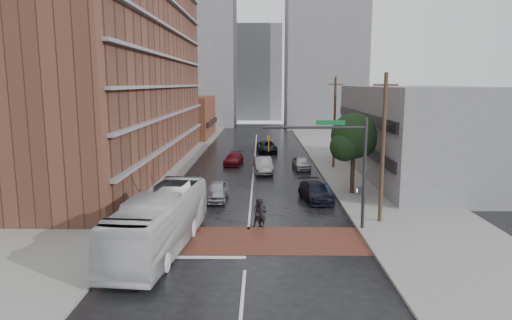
{
  "coord_description": "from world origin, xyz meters",
  "views": [
    {
      "loc": [
        0.81,
        -25.67,
        9.28
      ],
      "look_at": [
        0.42,
        8.73,
        3.5
      ],
      "focal_mm": 32.0,
      "sensor_mm": 36.0,
      "label": 1
    }
  ],
  "objects_px": {
    "car_travel_b": "(263,165)",
    "car_travel_c": "(234,159)",
    "transit_bus": "(160,221)",
    "pedestrian_a": "(261,213)",
    "car_parked_mid": "(316,192)",
    "car_parked_near": "(319,192)",
    "pedestrian_b": "(259,213)",
    "suv_travel": "(267,147)",
    "car_parked_far": "(301,163)",
    "car_travel_a": "(216,191)"
  },
  "relations": [
    {
      "from": "pedestrian_b",
      "to": "car_parked_far",
      "type": "height_order",
      "value": "pedestrian_b"
    },
    {
      "from": "car_travel_b",
      "to": "car_parked_mid",
      "type": "relative_size",
      "value": 1.0
    },
    {
      "from": "transit_bus",
      "to": "suv_travel",
      "type": "height_order",
      "value": "transit_bus"
    },
    {
      "from": "car_travel_b",
      "to": "car_parked_mid",
      "type": "xyz_separation_m",
      "value": [
        4.19,
        -11.4,
        -0.1
      ]
    },
    {
      "from": "car_travel_a",
      "to": "suv_travel",
      "type": "height_order",
      "value": "car_travel_a"
    },
    {
      "from": "suv_travel",
      "to": "car_travel_b",
      "type": "bearing_deg",
      "value": -97.06
    },
    {
      "from": "car_parked_near",
      "to": "pedestrian_b",
      "type": "bearing_deg",
      "value": -125.55
    },
    {
      "from": "car_travel_c",
      "to": "car_parked_mid",
      "type": "relative_size",
      "value": 0.9
    },
    {
      "from": "transit_bus",
      "to": "car_parked_mid",
      "type": "xyz_separation_m",
      "value": [
        10.06,
        11.05,
        -0.92
      ]
    },
    {
      "from": "suv_travel",
      "to": "pedestrian_a",
      "type": "bearing_deg",
      "value": -96.06
    },
    {
      "from": "pedestrian_b",
      "to": "car_travel_b",
      "type": "relative_size",
      "value": 0.38
    },
    {
      "from": "car_parked_far",
      "to": "car_travel_a",
      "type": "bearing_deg",
      "value": -125.39
    },
    {
      "from": "car_parked_mid",
      "to": "suv_travel",
      "type": "bearing_deg",
      "value": 88.86
    },
    {
      "from": "car_travel_b",
      "to": "suv_travel",
      "type": "height_order",
      "value": "car_travel_b"
    },
    {
      "from": "car_travel_b",
      "to": "car_parked_far",
      "type": "bearing_deg",
      "value": 21.84
    },
    {
      "from": "car_parked_far",
      "to": "transit_bus",
      "type": "bearing_deg",
      "value": -117.04
    },
    {
      "from": "car_travel_a",
      "to": "car_travel_c",
      "type": "height_order",
      "value": "car_travel_a"
    },
    {
      "from": "car_travel_a",
      "to": "suv_travel",
      "type": "xyz_separation_m",
      "value": [
        4.41,
        26.0,
        -0.01
      ]
    },
    {
      "from": "pedestrian_b",
      "to": "suv_travel",
      "type": "relative_size",
      "value": 0.35
    },
    {
      "from": "car_travel_c",
      "to": "car_parked_mid",
      "type": "xyz_separation_m",
      "value": [
        7.57,
        -16.4,
        0.07
      ]
    },
    {
      "from": "car_travel_c",
      "to": "car_parked_far",
      "type": "xyz_separation_m",
      "value": [
        7.57,
        -2.85,
        0.05
      ]
    },
    {
      "from": "car_travel_c",
      "to": "suv_travel",
      "type": "distance_m",
      "value": 10.4
    },
    {
      "from": "car_parked_far",
      "to": "car_travel_b",
      "type": "bearing_deg",
      "value": -157.62
    },
    {
      "from": "car_travel_c",
      "to": "car_parked_far",
      "type": "height_order",
      "value": "car_parked_far"
    },
    {
      "from": "transit_bus",
      "to": "pedestrian_a",
      "type": "xyz_separation_m",
      "value": [
        5.7,
        4.05,
        -0.71
      ]
    },
    {
      "from": "pedestrian_a",
      "to": "car_parked_far",
      "type": "xyz_separation_m",
      "value": [
        4.36,
        20.55,
        -0.23
      ]
    },
    {
      "from": "pedestrian_a",
      "to": "car_parked_near",
      "type": "relative_size",
      "value": 0.47
    },
    {
      "from": "car_parked_near",
      "to": "car_parked_far",
      "type": "relative_size",
      "value": 0.97
    },
    {
      "from": "car_travel_c",
      "to": "pedestrian_b",
      "type": "bearing_deg",
      "value": -74.93
    },
    {
      "from": "car_travel_b",
      "to": "car_travel_c",
      "type": "distance_m",
      "value": 6.04
    },
    {
      "from": "suv_travel",
      "to": "car_parked_mid",
      "type": "relative_size",
      "value": 1.08
    },
    {
      "from": "car_travel_b",
      "to": "transit_bus",
      "type": "bearing_deg",
      "value": -110.0
    },
    {
      "from": "pedestrian_b",
      "to": "car_travel_b",
      "type": "height_order",
      "value": "pedestrian_b"
    },
    {
      "from": "transit_bus",
      "to": "car_travel_c",
      "type": "height_order",
      "value": "transit_bus"
    },
    {
      "from": "transit_bus",
      "to": "pedestrian_a",
      "type": "relative_size",
      "value": 6.29
    },
    {
      "from": "car_parked_near",
      "to": "car_parked_mid",
      "type": "distance_m",
      "value": 0.26
    },
    {
      "from": "pedestrian_a",
      "to": "car_travel_c",
      "type": "xyz_separation_m",
      "value": [
        -3.2,
        23.4,
        -0.28
      ]
    },
    {
      "from": "transit_bus",
      "to": "car_travel_c",
      "type": "relative_size",
      "value": 2.61
    },
    {
      "from": "transit_bus",
      "to": "suv_travel",
      "type": "distance_m",
      "value": 37.63
    },
    {
      "from": "transit_bus",
      "to": "car_parked_near",
      "type": "height_order",
      "value": "transit_bus"
    },
    {
      "from": "car_travel_b",
      "to": "car_travel_c",
      "type": "bearing_deg",
      "value": 118.65
    },
    {
      "from": "car_travel_a",
      "to": "car_travel_b",
      "type": "xyz_separation_m",
      "value": [
        3.81,
        11.39,
        0.06
      ]
    },
    {
      "from": "car_travel_a",
      "to": "car_parked_near",
      "type": "height_order",
      "value": "car_travel_a"
    },
    {
      "from": "pedestrian_b",
      "to": "car_travel_b",
      "type": "bearing_deg",
      "value": 86.44
    },
    {
      "from": "car_parked_mid",
      "to": "car_parked_near",
      "type": "bearing_deg",
      "value": -9.01
    },
    {
      "from": "transit_bus",
      "to": "car_parked_far",
      "type": "xyz_separation_m",
      "value": [
        10.06,
        24.6,
        -0.94
      ]
    },
    {
      "from": "pedestrian_a",
      "to": "car_travel_b",
      "type": "distance_m",
      "value": 18.4
    },
    {
      "from": "car_parked_near",
      "to": "car_travel_c",
      "type": "bearing_deg",
      "value": 114.13
    },
    {
      "from": "pedestrian_a",
      "to": "car_travel_c",
      "type": "relative_size",
      "value": 0.42
    },
    {
      "from": "transit_bus",
      "to": "car_parked_far",
      "type": "bearing_deg",
      "value": 73.25
    }
  ]
}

